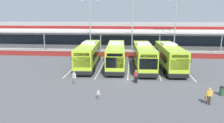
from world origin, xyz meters
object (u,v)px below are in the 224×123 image
coach_bus_right_centre (169,57)px  lamp_post_east (175,23)px  pedestrian_child (98,94)px  lamp_post_west (90,23)px  litter_bin (222,91)px  coach_bus_left_centre (116,56)px  coach_bus_leftmost (89,55)px  coach_bus_centre (144,57)px  pedestrian_in_dark_coat (136,76)px  pedestrian_near_bin (74,78)px  pedestrian_with_handbag (209,96)px  lamp_post_centre (132,23)px

coach_bus_right_centre → lamp_post_east: (2.71, 11.27, 4.50)m
pedestrian_child → lamp_post_west: 25.01m
lamp_post_east → pedestrian_child: bearing=-115.3°
pedestrian_child → litter_bin: (12.42, 2.20, -0.07)m
coach_bus_right_centre → coach_bus_left_centre: bearing=178.3°
coach_bus_leftmost → coach_bus_left_centre: bearing=0.9°
coach_bus_right_centre → pedestrian_child: 15.86m
coach_bus_centre → coach_bus_left_centre: bearing=174.9°
coach_bus_left_centre → litter_bin: size_ratio=13.17×
pedestrian_in_dark_coat → lamp_post_east: (7.80, 18.83, 5.42)m
coach_bus_left_centre → coach_bus_right_centre: size_ratio=1.00×
coach_bus_leftmost → pedestrian_child: (3.54, -13.31, -1.24)m
coach_bus_centre → lamp_post_east: bearing=60.2°
coach_bus_centre → pedestrian_near_bin: bearing=-133.8°
coach_bus_right_centre → pedestrian_child: (-8.80, -13.13, -1.24)m
coach_bus_left_centre → lamp_post_east: 16.06m
coach_bus_right_centre → lamp_post_west: size_ratio=1.11×
coach_bus_leftmost → coach_bus_centre: size_ratio=1.00×
coach_bus_leftmost → coach_bus_left_centre: size_ratio=1.00×
pedestrian_near_bin → coach_bus_centre: bearing=46.2°
pedestrian_in_dark_coat → coach_bus_leftmost: bearing=133.1°
coach_bus_leftmost → coach_bus_right_centre: (12.34, -0.17, 0.00)m
pedestrian_with_handbag → pedestrian_child: size_ratio=1.61×
pedestrian_near_bin → coach_bus_right_centre: bearing=36.1°
pedestrian_with_handbag → lamp_post_centre: 25.61m
coach_bus_leftmost → litter_bin: (15.95, -11.10, -1.32)m
pedestrian_with_handbag → litter_bin: pedestrian_with_handbag is taller
pedestrian_in_dark_coat → coach_bus_centre: bearing=80.3°
lamp_post_west → coach_bus_centre: bearing=-46.8°
coach_bus_centre → pedestrian_child: bearing=-111.0°
pedestrian_near_bin → coach_bus_left_centre: bearing=65.4°
pedestrian_with_handbag → pedestrian_near_bin: 14.45m
coach_bus_left_centre → pedestrian_in_dark_coat: 8.40m
lamp_post_centre → pedestrian_near_bin: bearing=-108.8°
coach_bus_left_centre → coach_bus_centre: 4.26m
coach_bus_leftmost → coach_bus_centre: bearing=-2.1°
pedestrian_child → pedestrian_near_bin: size_ratio=0.62×
coach_bus_centre → pedestrian_in_dark_coat: (-1.27, -7.42, -0.91)m
pedestrian_near_bin → litter_bin: size_ratio=1.74×
pedestrian_in_dark_coat → lamp_post_west: size_ratio=0.15×
pedestrian_child → lamp_post_east: bearing=64.7°
pedestrian_in_dark_coat → lamp_post_east: 21.09m
lamp_post_west → litter_bin: (17.56, -21.59, -5.82)m
lamp_post_centre → lamp_post_east: same height
pedestrian_child → lamp_post_centre: bearing=82.3°
litter_bin → lamp_post_east: bearing=92.3°
coach_bus_left_centre → lamp_post_east: bearing=45.7°
pedestrian_child → lamp_post_west: size_ratio=0.09×
coach_bus_left_centre → pedestrian_child: 13.46m
coach_bus_right_centre → lamp_post_east: size_ratio=1.11×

